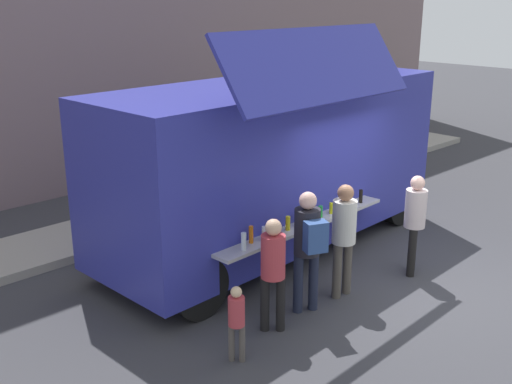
# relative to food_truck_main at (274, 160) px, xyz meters

# --- Properties ---
(ground_plane) EXTENTS (60.00, 60.00, 0.00)m
(ground_plane) POSITION_rel_food_truck_main_xyz_m (0.52, -2.55, -1.61)
(ground_plane) COLOR #38383D
(food_truck_main) EXTENTS (6.66, 3.14, 3.88)m
(food_truck_main) POSITION_rel_food_truck_main_xyz_m (0.00, 0.00, 0.00)
(food_truck_main) COLOR #2D3199
(food_truck_main) RESTS_ON ground
(trash_bin) EXTENTS (0.60, 0.60, 0.87)m
(trash_bin) POSITION_rel_food_truck_main_xyz_m (3.55, 2.32, -1.17)
(trash_bin) COLOR #2B6536
(trash_bin) RESTS_ON ground
(customer_front_ordering) EXTENTS (0.36, 0.35, 1.74)m
(customer_front_ordering) POSITION_rel_food_truck_main_xyz_m (-0.59, -2.01, -0.57)
(customer_front_ordering) COLOR #4D473F
(customer_front_ordering) RESTS_ON ground
(customer_mid_with_backpack) EXTENTS (0.47, 0.58, 1.78)m
(customer_mid_with_backpack) POSITION_rel_food_truck_main_xyz_m (-1.36, -1.99, -0.52)
(customer_mid_with_backpack) COLOR #1D2236
(customer_mid_with_backpack) RESTS_ON ground
(customer_rear_waiting) EXTENTS (0.32, 0.32, 1.59)m
(customer_rear_waiting) POSITION_rel_food_truck_main_xyz_m (-2.07, -2.01, -0.66)
(customer_rear_waiting) COLOR black
(customer_rear_waiting) RESTS_ON ground
(customer_extra_browsing) EXTENTS (0.34, 0.34, 1.65)m
(customer_extra_browsing) POSITION_rel_food_truck_main_xyz_m (0.82, -2.31, -0.62)
(customer_extra_browsing) COLOR black
(customer_extra_browsing) RESTS_ON ground
(child_near_queue) EXTENTS (0.21, 0.21, 1.01)m
(child_near_queue) POSITION_rel_food_truck_main_xyz_m (-2.91, -2.23, -1.01)
(child_near_queue) COLOR #4D4742
(child_near_queue) RESTS_ON ground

